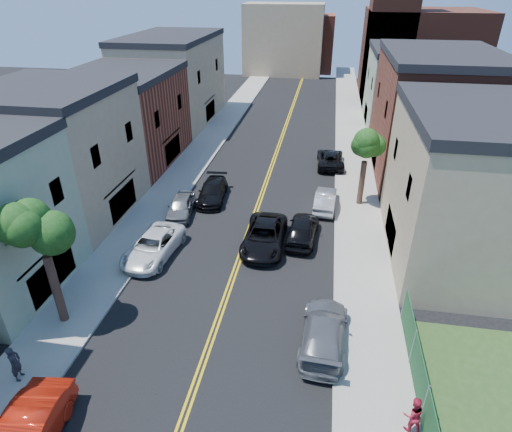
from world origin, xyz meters
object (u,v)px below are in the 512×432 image
at_px(dark_car_right_far, 330,159).
at_px(pedestrian_left, 15,363).
at_px(grey_car_right, 324,332).
at_px(pedestrian_right, 413,414).
at_px(black_car_right, 303,229).
at_px(black_car_left, 212,191).
at_px(white_pickup, 153,246).
at_px(black_suv_lane, 264,236).
at_px(grey_car_left, 181,206).
at_px(silver_car_right, 325,200).

distance_m(dark_car_right_far, pedestrian_left, 30.59).
distance_m(grey_car_right, pedestrian_right, 5.42).
bearing_deg(black_car_right, dark_car_right_far, -92.96).
height_order(black_car_left, grey_car_right, grey_car_right).
height_order(white_pickup, pedestrian_left, pedestrian_left).
xyz_separation_m(black_car_left, dark_car_right_far, (9.30, 8.82, -0.00)).
xyz_separation_m(black_suv_lane, pedestrian_left, (-9.13, -12.61, 0.26)).
bearing_deg(black_car_right, grey_car_left, -8.01).
distance_m(dark_car_right_far, pedestrian_right, 27.45).
xyz_separation_m(silver_car_right, dark_car_right_far, (0.27, 8.82, -0.01)).
relative_size(grey_car_left, grey_car_right, 0.81).
height_order(grey_car_left, pedestrian_left, pedestrian_left).
xyz_separation_m(grey_car_left, silver_car_right, (10.73, 2.87, 0.00)).
bearing_deg(silver_car_right, black_car_right, 76.70).
xyz_separation_m(black_car_right, pedestrian_right, (5.21, -13.54, 0.17)).
height_order(black_car_left, pedestrian_left, pedestrian_left).
bearing_deg(dark_car_right_far, black_suv_lane, 71.84).
bearing_deg(black_car_left, black_car_right, -37.27).
bearing_deg(black_suv_lane, dark_car_right_far, 74.48).
bearing_deg(white_pickup, silver_car_right, 44.12).
relative_size(black_car_left, pedestrian_right, 2.98).
height_order(white_pickup, black_car_right, black_car_right).
height_order(silver_car_right, black_suv_lane, black_suv_lane).
bearing_deg(dark_car_right_far, pedestrian_left, 61.60).
distance_m(white_pickup, pedestrian_left, 10.53).
bearing_deg(grey_car_left, black_suv_lane, -32.12).
distance_m(silver_car_right, dark_car_right_far, 8.82).
bearing_deg(pedestrian_right, pedestrian_left, -10.37).
distance_m(grey_car_left, dark_car_right_far, 16.05).
height_order(black_car_right, dark_car_right_far, black_car_right).
distance_m(silver_car_right, pedestrian_left, 22.81).
height_order(white_pickup, grey_car_left, white_pickup).
distance_m(black_car_left, black_suv_lane, 8.01).
relative_size(white_pickup, silver_car_right, 1.22).
bearing_deg(dark_car_right_far, grey_car_right, 87.33).
bearing_deg(pedestrian_left, pedestrian_right, -100.84).
bearing_deg(black_car_left, black_suv_lane, -54.57).
relative_size(grey_car_right, pedestrian_left, 2.95).
bearing_deg(pedestrian_left, black_suv_lane, -47.87).
relative_size(pedestrian_left, pedestrian_right, 1.07).
height_order(white_pickup, dark_car_right_far, white_pickup).
distance_m(silver_car_right, pedestrian_right, 18.80).
distance_m(black_car_left, grey_car_right, 17.05).
bearing_deg(silver_car_right, pedestrian_right, 104.68).
bearing_deg(pedestrian_left, black_car_right, -51.80).
relative_size(grey_car_right, black_car_right, 1.11).
bearing_deg(white_pickup, grey_car_right, -22.07).
xyz_separation_m(dark_car_right_far, pedestrian_left, (-13.28, -27.55, 0.32)).
xyz_separation_m(black_car_left, black_suv_lane, (5.16, -6.13, 0.07)).
distance_m(black_car_right, dark_car_right_far, 13.79).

